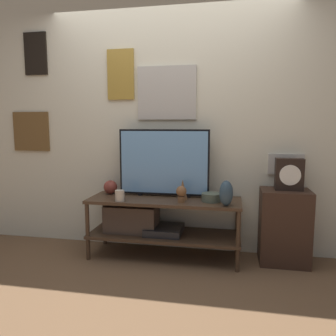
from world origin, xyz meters
name	(u,v)px	position (x,y,z in m)	size (l,w,h in m)	color
ground_plane	(158,268)	(0.00, 0.00, 0.00)	(12.00, 12.00, 0.00)	brown
wall_back	(169,121)	(-0.01, 0.59, 1.36)	(6.40, 0.08, 2.70)	beige
media_console	(151,219)	(-0.14, 0.29, 0.38)	(1.50, 0.50, 0.59)	#422D1E
television	(164,162)	(-0.03, 0.40, 0.94)	(0.92, 0.05, 0.68)	black
vase_urn_stoneware	(226,193)	(0.60, 0.12, 0.71)	(0.12, 0.13, 0.23)	#2D4251
vase_wide_bowl	(211,197)	(0.46, 0.27, 0.63)	(0.19, 0.19, 0.08)	#4C5647
vase_round_glass	(110,187)	(-0.60, 0.41, 0.66)	(0.14, 0.14, 0.14)	brown
vase_slim_bronze	(183,190)	(0.18, 0.29, 0.69)	(0.10, 0.10, 0.20)	brown
candle_jar	(120,196)	(-0.40, 0.12, 0.65)	(0.09, 0.09, 0.10)	#C1B29E
decorative_bust	(181,193)	(0.19, 0.17, 0.68)	(0.10, 0.10, 0.16)	brown
side_table	(284,227)	(1.15, 0.36, 0.36)	(0.45, 0.35, 0.71)	#382319
mantel_clock	(289,174)	(1.17, 0.36, 0.86)	(0.25, 0.11, 0.30)	black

